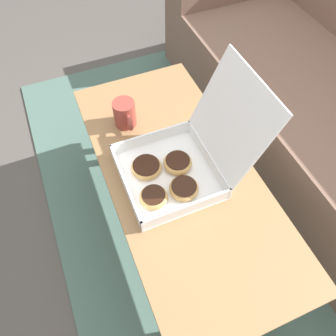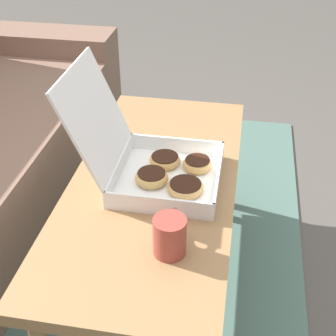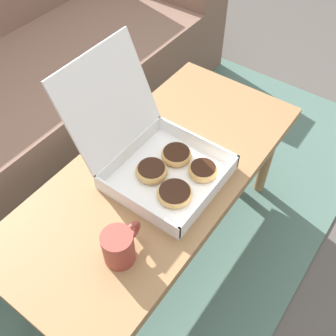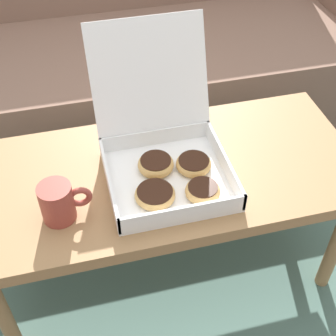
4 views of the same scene
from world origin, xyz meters
The scene contains 6 objects.
ground_plane centered at (0.00, 0.00, 0.00)m, with size 12.00×12.00×0.00m, color #514C47.
area_rug centered at (0.00, 0.30, 0.01)m, with size 2.59×1.87×0.01m, color #4C6B60.
couch centered at (0.00, 0.84, 0.31)m, with size 2.47×0.87×0.94m.
coffee_table centered at (0.00, -0.10, 0.43)m, with size 1.13×0.51×0.48m.
pastry_box centered at (0.01, -0.10, 0.54)m, with size 0.33×0.44×0.36m.
coffee_mug centered at (-0.30, -0.20, 0.53)m, with size 0.13×0.09×0.11m.
Camera 4 is at (-0.22, -1.02, 1.40)m, focal length 50.00 mm.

